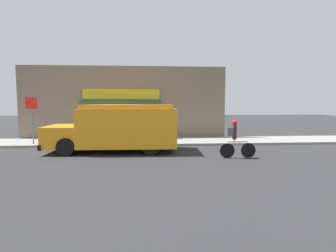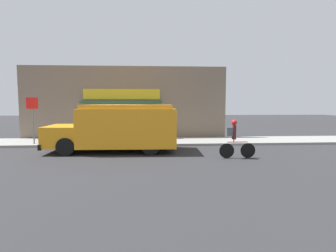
# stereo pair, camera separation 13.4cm
# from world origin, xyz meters

# --- Properties ---
(ground_plane) EXTENTS (70.00, 70.00, 0.00)m
(ground_plane) POSITION_xyz_m (0.00, 0.00, 0.00)
(ground_plane) COLOR #2B2B2D
(sidewalk) EXTENTS (28.00, 2.76, 0.12)m
(sidewalk) POSITION_xyz_m (0.00, 1.38, 0.06)
(sidewalk) COLOR gray
(sidewalk) RESTS_ON ground_plane
(storefront) EXTENTS (12.86, 0.73, 4.58)m
(storefront) POSITION_xyz_m (-0.01, 2.90, 2.30)
(storefront) COLOR #756656
(storefront) RESTS_ON ground_plane
(school_bus) EXTENTS (6.05, 2.84, 2.21)m
(school_bus) POSITION_xyz_m (0.15, -1.30, 1.14)
(school_bus) COLOR orange
(school_bus) RESTS_ON ground_plane
(cyclist) EXTENTS (1.53, 0.22, 1.61)m
(cyclist) POSITION_xyz_m (5.13, -3.15, 0.81)
(cyclist) COLOR black
(cyclist) RESTS_ON ground_plane
(stop_sign_post) EXTENTS (0.45, 0.45, 2.52)m
(stop_sign_post) POSITION_xyz_m (-4.57, 0.47, 1.81)
(stop_sign_post) COLOR slate
(stop_sign_post) RESTS_ON sidewalk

